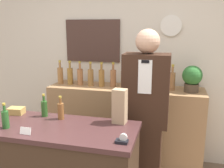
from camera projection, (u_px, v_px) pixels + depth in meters
back_wall at (123, 57)px, 3.30m from camera, size 5.20×0.09×2.70m
back_shelf at (125, 126)px, 3.19m from camera, size 1.90×0.47×1.02m
shopkeeper at (145, 119)px, 2.46m from camera, size 0.44×0.27×1.73m
potted_plant at (192, 78)px, 2.83m from camera, size 0.23×0.23×0.31m
paper_bag at (120, 106)px, 2.12m from camera, size 0.12×0.10×0.30m
tape_dispenser at (122, 140)px, 1.78m from camera, size 0.09×0.06×0.07m
price_card_right at (25, 131)px, 1.92m from camera, size 0.09×0.02×0.06m
gift_box at (16, 111)px, 2.37m from camera, size 0.15×0.12×0.06m
counter_bottle_1 at (5, 119)px, 2.02m from camera, size 0.06×0.06×0.21m
counter_bottle_2 at (44, 108)px, 2.29m from camera, size 0.06×0.06×0.21m
counter_bottle_3 at (61, 110)px, 2.22m from camera, size 0.06×0.06×0.21m
shelf_bottle_0 at (60, 75)px, 3.27m from camera, size 0.07×0.07×0.31m
shelf_bottle_1 at (70, 75)px, 3.23m from camera, size 0.07×0.07×0.31m
shelf_bottle_2 at (80, 76)px, 3.18m from camera, size 0.07×0.07×0.31m
shelf_bottle_3 at (91, 77)px, 3.14m from camera, size 0.07×0.07×0.31m
shelf_bottle_4 at (102, 77)px, 3.11m from camera, size 0.07×0.07×0.31m
shelf_bottle_5 at (113, 77)px, 3.10m from camera, size 0.07×0.07×0.31m
shelf_bottle_6 at (124, 79)px, 3.04m from camera, size 0.07×0.07×0.31m
shelf_bottle_7 at (136, 79)px, 3.03m from camera, size 0.07×0.07×0.31m
shelf_bottle_8 at (148, 79)px, 2.98m from camera, size 0.07×0.07×0.31m
shelf_bottle_9 at (160, 80)px, 2.95m from camera, size 0.07×0.07×0.31m
shelf_bottle_10 at (172, 81)px, 2.92m from camera, size 0.07×0.07×0.31m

